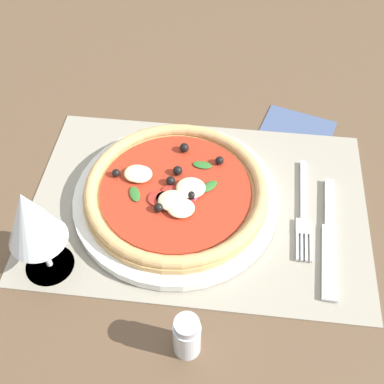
{
  "coord_description": "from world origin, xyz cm",
  "views": [
    {
      "loc": [
        -4.08,
        44.09,
        56.43
      ],
      "look_at": [
        0.98,
        0.0,
        2.73
      ],
      "focal_mm": 46.26,
      "sensor_mm": 36.0,
      "label": 1
    }
  ],
  "objects_px": {
    "wine_glass": "(31,221)",
    "plate": "(176,197)",
    "fork": "(304,213)",
    "knife": "(329,236)",
    "pepper_shaker": "(187,336)",
    "napkin": "(296,133)",
    "pizza": "(176,189)"
  },
  "relations": [
    {
      "from": "plate",
      "to": "wine_glass",
      "type": "relative_size",
      "value": 1.98
    },
    {
      "from": "pizza",
      "to": "fork",
      "type": "bearing_deg",
      "value": 178.37
    },
    {
      "from": "pizza",
      "to": "wine_glass",
      "type": "relative_size",
      "value": 1.76
    },
    {
      "from": "fork",
      "to": "napkin",
      "type": "xyz_separation_m",
      "value": [
        0.01,
        -0.17,
        -0.0
      ]
    },
    {
      "from": "fork",
      "to": "pepper_shaker",
      "type": "bearing_deg",
      "value": -32.47
    },
    {
      "from": "fork",
      "to": "knife",
      "type": "xyz_separation_m",
      "value": [
        -0.03,
        0.04,
        0.0
      ]
    },
    {
      "from": "knife",
      "to": "napkin",
      "type": "height_order",
      "value": "knife"
    },
    {
      "from": "fork",
      "to": "knife",
      "type": "distance_m",
      "value": 0.05
    },
    {
      "from": "wine_glass",
      "to": "fork",
      "type": "bearing_deg",
      "value": -160.08
    },
    {
      "from": "wine_glass",
      "to": "napkin",
      "type": "xyz_separation_m",
      "value": [
        -0.33,
        -0.29,
        -0.1
      ]
    },
    {
      "from": "plate",
      "to": "pepper_shaker",
      "type": "distance_m",
      "value": 0.22
    },
    {
      "from": "pizza",
      "to": "napkin",
      "type": "height_order",
      "value": "pizza"
    },
    {
      "from": "plate",
      "to": "pepper_shaker",
      "type": "relative_size",
      "value": 4.4
    },
    {
      "from": "plate",
      "to": "wine_glass",
      "type": "height_order",
      "value": "wine_glass"
    },
    {
      "from": "knife",
      "to": "plate",
      "type": "bearing_deg",
      "value": -97.63
    },
    {
      "from": "fork",
      "to": "pepper_shaker",
      "type": "relative_size",
      "value": 2.69
    },
    {
      "from": "pizza",
      "to": "napkin",
      "type": "xyz_separation_m",
      "value": [
        -0.18,
        -0.16,
        -0.03
      ]
    },
    {
      "from": "napkin",
      "to": "pepper_shaker",
      "type": "distance_m",
      "value": 0.4
    },
    {
      "from": "knife",
      "to": "pizza",
      "type": "bearing_deg",
      "value": -97.52
    },
    {
      "from": "pizza",
      "to": "wine_glass",
      "type": "height_order",
      "value": "wine_glass"
    },
    {
      "from": "fork",
      "to": "wine_glass",
      "type": "xyz_separation_m",
      "value": [
        0.33,
        0.12,
        0.09
      ]
    },
    {
      "from": "pizza",
      "to": "knife",
      "type": "distance_m",
      "value": 0.22
    },
    {
      "from": "pizza",
      "to": "knife",
      "type": "xyz_separation_m",
      "value": [
        -0.22,
        0.04,
        -0.02
      ]
    },
    {
      "from": "wine_glass",
      "to": "plate",
      "type": "bearing_deg",
      "value": -140.06
    },
    {
      "from": "napkin",
      "to": "fork",
      "type": "bearing_deg",
      "value": 92.41
    },
    {
      "from": "fork",
      "to": "napkin",
      "type": "bearing_deg",
      "value": -176.33
    },
    {
      "from": "pizza",
      "to": "fork",
      "type": "xyz_separation_m",
      "value": [
        -0.18,
        0.01,
        -0.02
      ]
    },
    {
      "from": "knife",
      "to": "napkin",
      "type": "relative_size",
      "value": 1.75
    },
    {
      "from": "fork",
      "to": "wine_glass",
      "type": "relative_size",
      "value": 1.21
    },
    {
      "from": "pizza",
      "to": "napkin",
      "type": "distance_m",
      "value": 0.24
    },
    {
      "from": "plate",
      "to": "fork",
      "type": "height_order",
      "value": "plate"
    },
    {
      "from": "napkin",
      "to": "pepper_shaker",
      "type": "height_order",
      "value": "pepper_shaker"
    }
  ]
}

